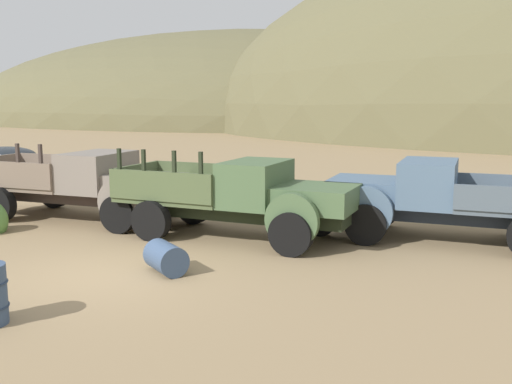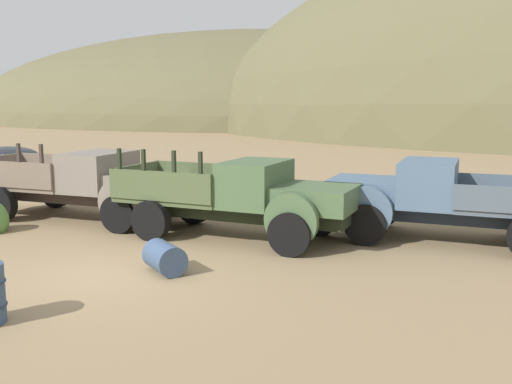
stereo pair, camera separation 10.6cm
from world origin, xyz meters
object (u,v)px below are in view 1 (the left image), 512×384
at_px(car_mustard, 1,166).
at_px(oil_drum_tipped, 166,258).
at_px(truck_weathered_green, 251,198).
at_px(truck_chalk_blue, 430,198).
at_px(truck_primer_gray, 95,184).

height_order(car_mustard, oil_drum_tipped, car_mustard).
bearing_deg(truck_weathered_green, car_mustard, 162.25).
relative_size(truck_chalk_blue, oil_drum_tipped, 5.26).
height_order(truck_weathered_green, truck_chalk_blue, truck_weathered_green).
relative_size(car_mustard, truck_primer_gray, 0.84).
distance_m(truck_weathered_green, truck_chalk_blue, 4.26).
distance_m(car_mustard, truck_weathered_green, 12.62).
height_order(car_mustard, truck_primer_gray, truck_primer_gray).
xyz_separation_m(truck_primer_gray, truck_chalk_blue, (8.81, 0.91, -0.02)).
xyz_separation_m(car_mustard, oil_drum_tipped, (11.23, -7.57, -0.52)).
bearing_deg(car_mustard, truck_weathered_green, 169.98).
distance_m(truck_primer_gray, truck_weathered_green, 4.87).
bearing_deg(oil_drum_tipped, truck_primer_gray, 138.81).
height_order(car_mustard, truck_weathered_green, truck_weathered_green).
bearing_deg(oil_drum_tipped, car_mustard, 146.02).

